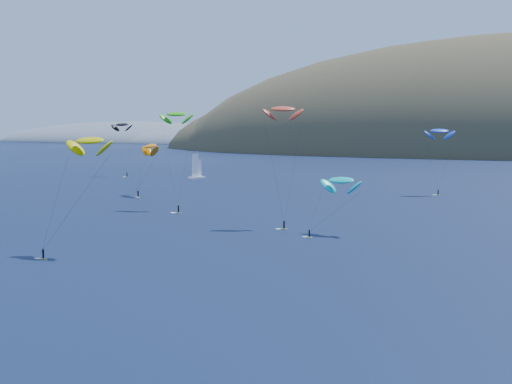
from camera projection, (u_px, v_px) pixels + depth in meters
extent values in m
ellipsoid|color=#3D3526|center=(338.00, 156.00, 654.62)|extent=(340.00, 240.00, 120.00)
ellipsoid|color=slate|center=(131.00, 144.00, 946.40)|extent=(400.00, 240.00, 60.00)
ellipsoid|color=slate|center=(211.00, 145.00, 853.33)|extent=(240.00, 180.00, 44.00)
cube|color=white|center=(196.00, 178.00, 283.86)|extent=(4.67, 7.89, 0.92)
cylinder|color=white|center=(197.00, 164.00, 283.83)|extent=(0.14, 0.14, 10.74)
cube|color=#C8CB16|center=(138.00, 198.00, 209.39)|extent=(1.62, 1.40, 0.09)
cylinder|color=black|center=(138.00, 194.00, 209.30)|extent=(0.39, 0.39, 1.78)
sphere|color=#8C6047|center=(138.00, 191.00, 209.20)|extent=(0.30, 0.30, 0.30)
ellipsoid|color=orange|center=(150.00, 146.00, 215.51)|extent=(10.65, 9.66, 5.52)
cube|color=#C8CB16|center=(43.00, 259.00, 113.05)|extent=(1.34, 0.41, 0.07)
cylinder|color=black|center=(43.00, 254.00, 112.97)|extent=(0.31, 0.31, 1.42)
sphere|color=#8C6047|center=(43.00, 249.00, 112.90)|extent=(0.24, 0.24, 0.24)
ellipsoid|color=#D0C300|center=(90.00, 140.00, 117.98)|extent=(8.38, 4.05, 4.63)
cube|color=#C8CB16|center=(178.00, 213.00, 172.55)|extent=(1.62, 0.82, 0.09)
cylinder|color=black|center=(178.00, 209.00, 172.46)|extent=(0.37, 0.37, 1.67)
sphere|color=#8C6047|center=(178.00, 205.00, 172.37)|extent=(0.28, 0.28, 0.28)
ellipsoid|color=#2AB110|center=(177.00, 114.00, 181.12)|extent=(9.04, 5.82, 4.65)
cube|color=#C8CB16|center=(438.00, 195.00, 217.44)|extent=(1.42, 0.88, 0.08)
cylinder|color=black|center=(438.00, 192.00, 217.36)|extent=(0.32, 0.32, 1.46)
sphere|color=#8C6047|center=(438.00, 189.00, 217.28)|extent=(0.25, 0.25, 0.25)
ellipsoid|color=blue|center=(440.00, 131.00, 217.63)|extent=(9.65, 7.07, 4.89)
cube|color=#C8CB16|center=(309.00, 237.00, 134.96)|extent=(1.28, 0.66, 0.07)
cylinder|color=black|center=(309.00, 233.00, 134.89)|extent=(0.29, 0.29, 1.32)
sphere|color=#8C6047|center=(309.00, 229.00, 134.82)|extent=(0.22, 0.22, 0.22)
ellipsoid|color=#03B9B6|center=(341.00, 180.00, 139.37)|extent=(9.34, 6.06, 4.80)
cube|color=#C8CB16|center=(284.00, 229.00, 145.91)|extent=(1.46, 0.96, 0.08)
cylinder|color=black|center=(284.00, 225.00, 145.83)|extent=(0.33, 0.33, 1.51)
sphere|color=#8C6047|center=(284.00, 220.00, 145.75)|extent=(0.25, 0.25, 0.25)
ellipsoid|color=red|center=(283.00, 109.00, 149.33)|extent=(8.84, 6.72, 4.47)
cube|color=#C8CB16|center=(127.00, 177.00, 292.84)|extent=(1.59, 0.59, 0.09)
cylinder|color=black|center=(127.00, 175.00, 292.75)|extent=(0.36, 0.36, 1.66)
sphere|color=#8C6047|center=(127.00, 172.00, 292.66)|extent=(0.28, 0.28, 0.28)
ellipsoid|color=black|center=(122.00, 125.00, 298.50)|extent=(9.54, 5.10, 5.13)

